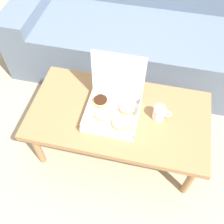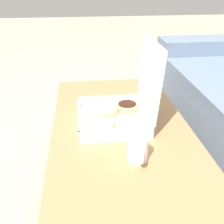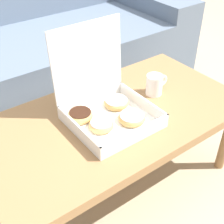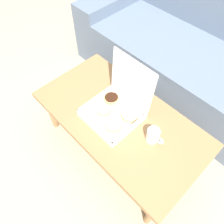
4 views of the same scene
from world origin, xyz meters
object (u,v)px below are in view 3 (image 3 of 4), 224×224
object	(u,v)px
couch	(25,54)
coffee_mug	(155,84)
pastry_box	(105,105)
coffee_table	(114,123)

from	to	relation	value
couch	coffee_mug	distance (m)	0.93
couch	pastry_box	world-z (taller)	couch
coffee_mug	pastry_box	bearing A→B (deg)	-177.18
coffee_table	coffee_mug	world-z (taller)	coffee_mug
pastry_box	coffee_mug	distance (m)	0.28
couch	coffee_mug	size ratio (longest dim) A/B	18.80
couch	coffee_table	distance (m)	0.91
coffee_table	coffee_mug	xyz separation A→B (m)	(0.24, 0.02, 0.08)
couch	pastry_box	xyz separation A→B (m)	(-0.04, -0.90, 0.14)
coffee_table	pastry_box	xyz separation A→B (m)	(-0.04, 0.01, 0.10)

